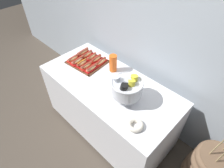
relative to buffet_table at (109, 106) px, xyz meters
name	(u,v)px	position (x,y,z in m)	size (l,w,h in m)	color
ground_plane	(109,126)	(0.00, 0.00, -0.41)	(10.00, 10.00, 0.00)	#4C4238
back_wall	(145,21)	(0.00, 0.53, 0.89)	(6.00, 0.10, 2.60)	#9EA8B2
buffet_table	(109,106)	(0.00, 0.00, 0.00)	(1.57, 0.74, 0.78)	silver
serving_tray	(87,62)	(-0.44, 0.08, 0.38)	(0.44, 0.40, 0.01)	#56331E
hot_dog_0	(73,58)	(-0.58, -0.02, 0.41)	(0.08, 0.16, 0.06)	red
hot_dog_1	(77,61)	(-0.51, -0.01, 0.41)	(0.09, 0.19, 0.06)	red
hot_dog_2	(82,63)	(-0.43, -0.01, 0.41)	(0.08, 0.17, 0.06)	#B21414
hot_dog_3	(87,66)	(-0.36, 0.00, 0.41)	(0.07, 0.16, 0.06)	red
hot_dog_4	(91,68)	(-0.29, 0.01, 0.41)	(0.07, 0.17, 0.06)	red
hot_dog_5	(83,52)	(-0.60, 0.14, 0.41)	(0.08, 0.19, 0.06)	#B21414
hot_dog_6	(87,54)	(-0.53, 0.15, 0.41)	(0.08, 0.18, 0.06)	#B21414
hot_dog_7	(92,57)	(-0.45, 0.16, 0.41)	(0.09, 0.16, 0.06)	red
hot_dog_8	(96,59)	(-0.38, 0.17, 0.41)	(0.08, 0.16, 0.06)	#B21414
hot_dog_9	(101,62)	(-0.30, 0.17, 0.40)	(0.08, 0.18, 0.05)	red
punch_bowl	(127,88)	(0.29, -0.05, 0.54)	(0.30, 0.30, 0.28)	silver
cup_stack	(113,63)	(-0.12, 0.19, 0.47)	(0.09, 0.09, 0.20)	#EA5B19
donut	(135,125)	(0.54, -0.22, 0.39)	(0.15, 0.15, 0.04)	silver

